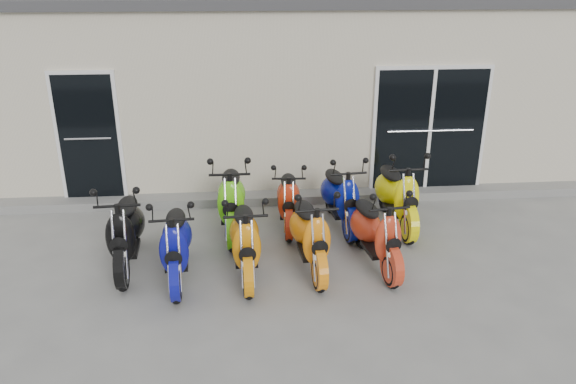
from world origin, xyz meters
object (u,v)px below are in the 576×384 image
scooter_front_black (125,222)px  scooter_front_orange_a (245,231)px  scooter_front_orange_b (310,226)px  scooter_back_red (289,192)px  scooter_front_blue (175,235)px  scooter_back_green (231,191)px  scooter_front_red (376,224)px  scooter_back_yellow (398,186)px  scooter_back_blue (340,189)px

scooter_front_black → scooter_front_orange_a: bearing=-16.0°
scooter_front_orange_b → scooter_back_red: bearing=92.4°
scooter_front_blue → scooter_back_green: size_ratio=0.92×
scooter_back_red → scooter_front_red: bearing=-47.6°
scooter_front_black → scooter_front_blue: bearing=-31.9°
scooter_front_orange_b → scooter_front_red: (0.90, -0.00, -0.01)m
scooter_front_orange_a → scooter_back_yellow: scooter_back_yellow is taller
scooter_front_orange_b → scooter_back_green: (-1.06, 1.22, 0.04)m
scooter_back_blue → scooter_back_yellow: (0.89, -0.05, 0.04)m
scooter_front_orange_a → scooter_back_blue: 2.03m
scooter_front_black → scooter_back_red: 2.55m
scooter_front_red → scooter_back_blue: size_ratio=0.99×
scooter_front_blue → scooter_back_red: bearing=39.0°
scooter_front_orange_b → scooter_back_red: scooter_front_orange_b is taller
scooter_front_red → scooter_back_blue: (-0.27, 1.28, 0.01)m
scooter_front_red → scooter_back_blue: 1.31m
scooter_front_orange_a → scooter_front_orange_b: bearing=3.9°
scooter_front_red → scooter_front_orange_a: bearing=174.6°
scooter_front_orange_b → scooter_front_blue: bearing=178.8°
scooter_back_green → scooter_back_red: (0.89, 0.14, -0.10)m
scooter_front_black → scooter_back_blue: bearing=14.5°
scooter_back_green → scooter_back_red: size_ratio=1.17×
scooter_front_orange_a → scooter_back_green: scooter_back_green is taller
scooter_front_orange_a → scooter_back_red: scooter_front_orange_a is taller
scooter_front_black → scooter_back_blue: 3.26m
scooter_back_blue → scooter_front_red: bearing=-83.6°
scooter_front_orange_b → scooter_back_yellow: size_ratio=0.94×
scooter_front_black → scooter_front_orange_b: scooter_front_black is taller
scooter_front_orange_a → scooter_front_orange_b: 0.87m
scooter_front_blue → scooter_front_orange_a: size_ratio=1.00×
scooter_front_orange_b → scooter_back_red: 1.37m
scooter_front_orange_a → scooter_back_red: (0.69, 1.45, -0.05)m
scooter_front_orange_b → scooter_front_orange_a: bearing=-179.0°
scooter_front_orange_a → scooter_back_yellow: 2.72m
scooter_front_black → scooter_back_green: scooter_back_green is taller
scooter_back_blue → scooter_front_blue: bearing=-155.4°
scooter_front_blue → scooter_front_red: size_ratio=1.00×
scooter_front_blue → scooter_back_yellow: scooter_back_yellow is taller
scooter_front_black → scooter_back_red: bearing=21.8°
scooter_front_black → scooter_front_red: scooter_front_black is taller
scooter_back_red → scooter_back_green: bearing=-167.3°
scooter_front_black → scooter_back_green: 1.71m
scooter_front_orange_a → scooter_back_blue: size_ratio=0.99×
scooter_back_red → scooter_back_blue: scooter_back_blue is taller
scooter_front_orange_a → scooter_front_red: (1.77, 0.09, -0.00)m
scooter_front_blue → scooter_back_blue: 2.77m
scooter_back_green → scooter_front_orange_b: bearing=-49.2°
scooter_front_black → scooter_back_green: (1.41, 0.96, 0.02)m
scooter_back_red → scooter_back_blue: (0.80, -0.08, 0.06)m
scooter_back_green → scooter_front_red: bearing=-32.2°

